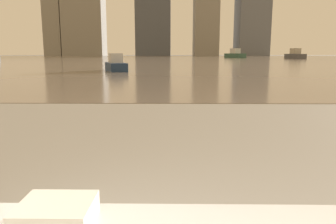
{
  "coord_description": "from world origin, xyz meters",
  "views": [
    {
      "loc": [
        0.11,
        -0.14,
        1.11
      ],
      "look_at": [
        0.07,
        2.39,
        0.65
      ],
      "focal_mm": 35.0,
      "sensor_mm": 36.0,
      "label": 1
    }
  ],
  "objects": [
    {
      "name": "towel_stack",
      "position": [
        -0.27,
        0.83,
        0.6
      ],
      "size": [
        0.23,
        0.21,
        0.08
      ],
      "color": "silver",
      "rests_on": "bathtub"
    },
    {
      "name": "harbor_boat_2",
      "position": [
        -3.34,
        19.83,
        0.38
      ],
      "size": [
        1.82,
        2.99,
        1.06
      ],
      "color": "navy",
      "rests_on": "harbor_water"
    },
    {
      "name": "harbor_water",
      "position": [
        0.0,
        62.0,
        0.01
      ],
      "size": [
        180.0,
        110.0,
        0.01
      ],
      "color": "gray",
      "rests_on": "ground_plane"
    },
    {
      "name": "harbor_boat_3",
      "position": [
        13.27,
        70.17,
        0.71
      ],
      "size": [
        3.92,
        5.6,
        2.0
      ],
      "color": "#335647",
      "rests_on": "harbor_water"
    },
    {
      "name": "harbor_boat_1",
      "position": [
        22.61,
        61.16,
        0.68
      ],
      "size": [
        2.38,
        5.24,
        1.9
      ],
      "color": "#4C4C51",
      "rests_on": "harbor_water"
    }
  ]
}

